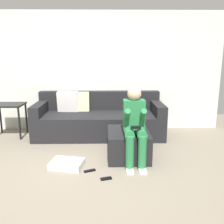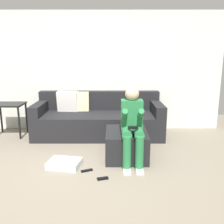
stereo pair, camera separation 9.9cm
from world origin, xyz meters
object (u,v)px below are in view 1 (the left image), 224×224
side_table (9,109)px  remote_near_ottoman (106,179)px  person_seated (135,123)px  couch_sectional (98,119)px  remote_by_storage_bin (90,171)px  ottoman (128,144)px  storage_bin (67,164)px

side_table → remote_near_ottoman: bearing=-43.3°
person_seated → side_table: person_seated is taller
couch_sectional → side_table: 1.74m
remote_by_storage_bin → ottoman: bearing=18.6°
ottoman → remote_by_storage_bin: ottoman is taller
side_table → ottoman: bearing=-25.1°
remote_by_storage_bin → person_seated: bearing=1.5°
couch_sectional → person_seated: (0.57, -1.33, 0.29)m
couch_sectional → storage_bin: size_ratio=5.49×
storage_bin → remote_by_storage_bin: (0.33, -0.15, -0.04)m
ottoman → person_seated: 0.45m
ottoman → remote_near_ottoman: bearing=-115.1°
storage_bin → remote_near_ottoman: (0.56, -0.37, -0.04)m
remote_near_ottoman → remote_by_storage_bin: bearing=118.8°
couch_sectional → person_seated: size_ratio=2.21×
storage_bin → person_seated: bearing=8.6°
ottoman → remote_by_storage_bin: size_ratio=4.77×
storage_bin → side_table: (-1.32, 1.40, 0.49)m
couch_sectional → ottoman: couch_sectional is taller
couch_sectional → remote_by_storage_bin: couch_sectional is taller
person_seated → storage_bin: (-0.97, -0.15, -0.56)m
person_seated → remote_near_ottoman: person_seated is taller
person_seated → remote_near_ottoman: size_ratio=7.72×
side_table → couch_sectional: bearing=2.5°
remote_near_ottoman → remote_by_storage_bin: size_ratio=0.89×
couch_sectional → side_table: bearing=-177.5°
person_seated → side_table: 2.61m
couch_sectional → person_seated: bearing=-66.8°
ottoman → remote_by_storage_bin: bearing=-138.3°
ottoman → remote_by_storage_bin: 0.79m
couch_sectional → ottoman: size_ratio=3.18×
remote_by_storage_bin → storage_bin: bearing=133.1°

